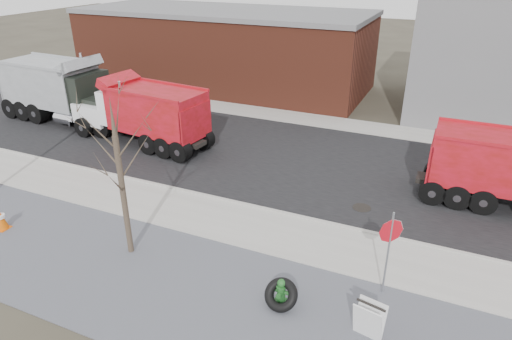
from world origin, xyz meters
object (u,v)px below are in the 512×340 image
at_px(sandwich_board, 369,320).
at_px(stop_sign, 390,239).
at_px(fire_hydrant, 281,292).
at_px(dump_truck_grey, 64,89).
at_px(truck_tire, 281,295).
at_px(dump_truck_red_b, 142,111).

bearing_deg(sandwich_board, stop_sign, 100.25).
bearing_deg(fire_hydrant, dump_truck_grey, 152.35).
bearing_deg(truck_tire, dump_truck_red_b, 141.89).
relative_size(dump_truck_red_b, dump_truck_grey, 0.95).
xyz_separation_m(fire_hydrant, dump_truck_grey, (-16.53, 9.12, 1.52)).
distance_m(fire_hydrant, sandwich_board, 2.43).
xyz_separation_m(stop_sign, sandwich_board, (-0.05, -1.84, -1.26)).
bearing_deg(truck_tire, sandwich_board, -3.08).
relative_size(truck_tire, dump_truck_grey, 0.12).
xyz_separation_m(sandwich_board, dump_truck_grey, (-18.94, 9.38, 1.35)).
xyz_separation_m(truck_tire, dump_truck_red_b, (-10.54, 8.26, 1.27)).
distance_m(truck_tire, dump_truck_grey, 19.04).
bearing_deg(truck_tire, dump_truck_grey, 150.83).
bearing_deg(stop_sign, truck_tire, -161.84).
height_order(stop_sign, dump_truck_grey, dump_truck_grey).
relative_size(truck_tire, sandwich_board, 0.98).
xyz_separation_m(truck_tire, stop_sign, (2.42, 1.72, 1.39)).
relative_size(truck_tire, stop_sign, 0.38).
height_order(fire_hydrant, dump_truck_grey, dump_truck_grey).
height_order(stop_sign, dump_truck_red_b, dump_truck_red_b).
relative_size(stop_sign, dump_truck_grey, 0.32).
bearing_deg(dump_truck_grey, truck_tire, -26.48).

